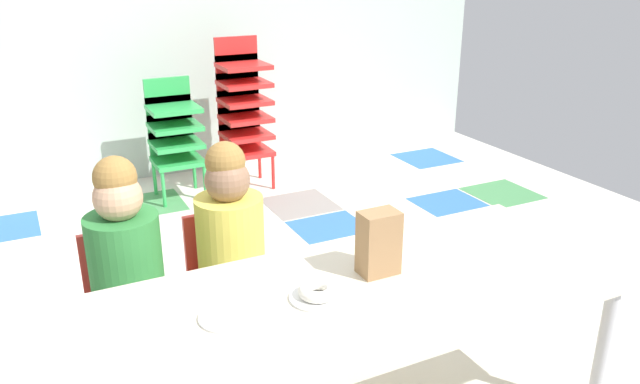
{
  "coord_description": "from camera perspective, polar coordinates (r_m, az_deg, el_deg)",
  "views": [
    {
      "loc": [
        -0.72,
        -2.18,
        1.56
      ],
      "look_at": [
        0.17,
        -0.41,
        0.81
      ],
      "focal_mm": 35.16,
      "sensor_mm": 36.0,
      "label": 1
    }
  ],
  "objects": [
    {
      "name": "seated_child_near_camera",
      "position": [
        2.36,
        -17.36,
        -5.53
      ],
      "size": [
        0.32,
        0.32,
        0.92
      ],
      "color": "red",
      "rests_on": "ground_plane"
    },
    {
      "name": "kid_chair_red_stack",
      "position": [
        4.41,
        -7.01,
        7.78
      ],
      "size": [
        0.32,
        0.3,
        1.04
      ],
      "color": "red",
      "rests_on": "ground_plane"
    },
    {
      "name": "paper_plate_near_edge",
      "position": [
        1.98,
        -0.2,
        -9.55
      ],
      "size": [
        0.18,
        0.18,
        0.01
      ],
      "primitive_type": "cylinder",
      "color": "white",
      "rests_on": "craft_table"
    },
    {
      "name": "ground_plane",
      "position": [
        2.79,
        -7.05,
        -13.69
      ],
      "size": [
        5.93,
        4.8,
        0.02
      ],
      "color": "silver"
    },
    {
      "name": "seated_child_middle_seat",
      "position": [
        2.43,
        -8.23,
        -3.87
      ],
      "size": [
        0.32,
        0.31,
        0.92
      ],
      "color": "red",
      "rests_on": "ground_plane"
    },
    {
      "name": "donut_powdered_on_plate",
      "position": [
        1.96,
        -0.2,
        -8.97
      ],
      "size": [
        0.12,
        0.12,
        0.04
      ],
      "primitive_type": "torus",
      "color": "white",
      "rests_on": "craft_table"
    },
    {
      "name": "paper_bag_brown",
      "position": [
        2.08,
        5.37,
        -4.63
      ],
      "size": [
        0.13,
        0.09,
        0.22
      ],
      "primitive_type": "cube",
      "color": "#9E754C",
      "rests_on": "craft_table"
    },
    {
      "name": "kid_chair_green_stack",
      "position": [
        4.31,
        -13.15,
        5.4
      ],
      "size": [
        0.32,
        0.3,
        0.8
      ],
      "color": "green",
      "rests_on": "ground_plane"
    },
    {
      "name": "craft_table",
      "position": [
        2.02,
        1.43,
        -10.43
      ],
      "size": [
        1.97,
        0.73,
        0.56
      ],
      "color": "beige",
      "rests_on": "ground_plane"
    },
    {
      "name": "paper_plate_center_table",
      "position": [
        1.9,
        -8.29,
        -11.16
      ],
      "size": [
        0.18,
        0.18,
        0.01
      ],
      "primitive_type": "cylinder",
      "color": "white",
      "rests_on": "craft_table"
    }
  ]
}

